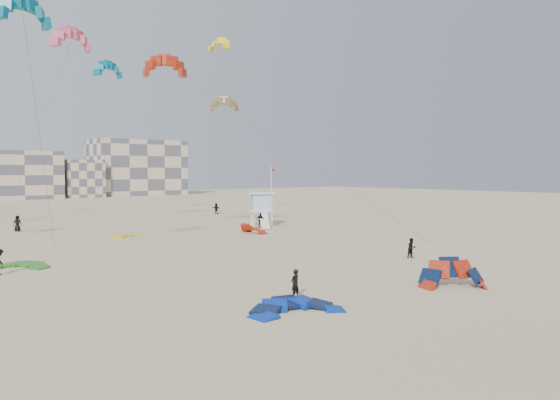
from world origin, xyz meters
TOP-DOWN VIEW (x-y plane):
  - ground at (0.00, 0.00)m, footprint 320.00×320.00m
  - kite_ground_blue at (-1.03, 0.64)m, footprint 5.45×5.62m
  - kite_ground_orange at (9.93, -1.03)m, footprint 5.70×5.66m
  - kite_ground_green at (-8.35, 22.46)m, footprint 5.51×5.52m
  - kite_ground_red_far at (17.48, 29.57)m, footprint 3.70×3.54m
  - kite_ground_yellow at (5.21, 35.31)m, footprint 4.51×4.62m
  - kitesurfer_main at (0.76, 2.77)m, footprint 0.64×0.48m
  - kitesurfer_b at (16.99, 7.45)m, footprint 0.90×0.77m
  - kitesurfer_d at (21.44, 33.45)m, footprint 0.95×1.18m
  - kitesurfer_e at (-2.58, 47.93)m, footprint 0.98×0.71m
  - kitesurfer_f at (29.19, 55.79)m, footprint 0.89×1.72m
  - kite_fly_teal_a at (-8.06, 21.45)m, footprint 4.79×4.67m
  - kite_fly_orange at (8.00, 31.89)m, footprint 8.31×33.67m
  - kite_fly_pink at (2.50, 43.51)m, footprint 9.51×5.38m
  - kite_fly_olive at (15.87, 32.88)m, footprint 7.60×5.44m
  - kite_fly_yellow at (24.27, 46.96)m, footprint 9.66×9.79m
  - kite_fly_teal_b at (12.65, 58.55)m, footprint 5.85×4.83m
  - lifeguard_tower_near at (22.94, 35.19)m, footprint 4.11×6.40m
  - flagpole at (25.00, 35.87)m, footprint 0.61×0.09m
  - condo_east at (50.00, 132.00)m, footprint 26.00×14.00m
  - condo_fill_right at (32.00, 128.00)m, footprint 10.00×10.00m

SIDE VIEW (x-z plane):
  - ground at x=0.00m, z-range 0.00..0.00m
  - kite_ground_blue at x=-1.03m, z-range -0.85..0.85m
  - kite_ground_orange at x=9.93m, z-range -2.03..2.03m
  - kite_ground_green at x=-8.35m, z-range -0.42..0.42m
  - kite_ground_red_far at x=17.48m, z-range -1.69..1.69m
  - kite_ground_yellow at x=5.21m, z-range -0.44..0.44m
  - kitesurfer_b at x=16.99m, z-range 0.00..1.60m
  - kitesurfer_main at x=0.76m, z-range 0.00..1.60m
  - kitesurfer_f at x=29.19m, z-range 0.00..1.77m
  - kitesurfer_e at x=-2.58m, z-range 0.00..1.86m
  - kitesurfer_d at x=21.44m, z-range 0.00..1.88m
  - lifeguard_tower_near at x=22.94m, z-range -0.02..4.24m
  - flagpole at x=25.00m, z-range 0.20..7.73m
  - condo_fill_right at x=32.00m, z-range 0.00..10.00m
  - condo_east at x=50.00m, z-range 0.00..16.00m
  - kite_fly_olive at x=15.87m, z-range 7.14..21.63m
  - kite_fly_orange at x=8.00m, z-range 8.59..26.43m
  - kite_fly_teal_a at x=-8.06m, z-range 8.76..26.96m
  - kite_fly_teal_b at x=12.65m, z-range 10.60..32.50m
  - kite_fly_pink at x=2.50m, z-range 10.65..32.53m
  - kite_fly_yellow at x=24.27m, z-range 12.22..37.42m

